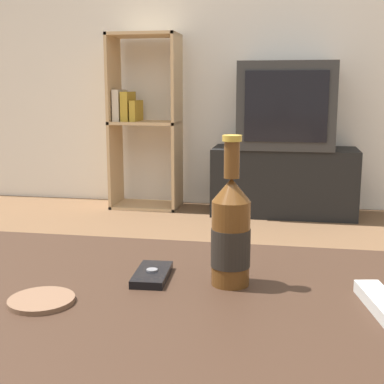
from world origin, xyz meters
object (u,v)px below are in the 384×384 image
at_px(television, 286,106).
at_px(bookshelf, 142,120).
at_px(cell_phone, 152,274).
at_px(beer_bottle, 231,233).
at_px(remote_control, 382,304).
at_px(tv_stand, 284,181).

height_order(television, bookshelf, bookshelf).
height_order(bookshelf, cell_phone, bookshelf).
height_order(television, cell_phone, television).
height_order(beer_bottle, remote_control, beer_bottle).
height_order(tv_stand, remote_control, remote_control).
bearing_deg(tv_stand, television, -90.00).
height_order(television, beer_bottle, television).
xyz_separation_m(television, cell_phone, (-0.20, -2.67, -0.22)).
xyz_separation_m(television, remote_control, (0.18, -2.74, -0.21)).
bearing_deg(remote_control, cell_phone, 158.66).
xyz_separation_m(bookshelf, cell_phone, (0.78, -2.72, -0.11)).
bearing_deg(bookshelf, beer_bottle, -71.35).
distance_m(tv_stand, remote_control, 2.76).
relative_size(tv_stand, television, 1.54).
relative_size(television, cell_phone, 5.12).
bearing_deg(tv_stand, bookshelf, 176.93).
bearing_deg(cell_phone, tv_stand, 82.17).
bearing_deg(beer_bottle, television, 88.66).
xyz_separation_m(beer_bottle, cell_phone, (-0.14, 0.00, -0.08)).
bearing_deg(beer_bottle, bookshelf, 108.65).
xyz_separation_m(tv_stand, cell_phone, (-0.20, -2.67, 0.28)).
relative_size(television, remote_control, 3.86).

